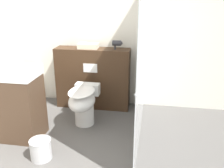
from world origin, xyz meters
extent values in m
cube|color=silver|center=(0.00, 2.08, 1.25)|extent=(8.00, 0.06, 2.50)
cube|color=#3D2819|center=(-0.45, 1.86, 0.50)|extent=(1.20, 0.31, 0.99)
cube|color=white|center=(-0.45, 1.70, 0.71)|extent=(0.22, 0.01, 0.14)
cube|color=silver|center=(0.39, 1.07, 1.01)|extent=(0.01, 1.97, 2.03)
sphere|color=#B2B2B7|center=(0.39, 0.11, 0.97)|extent=(0.04, 0.04, 0.04)
cylinder|color=white|center=(-0.43, 1.23, 0.19)|extent=(0.28, 0.28, 0.38)
ellipsoid|color=white|center=(-0.43, 1.14, 0.41)|extent=(0.36, 0.53, 0.27)
ellipsoid|color=white|center=(-0.43, 1.14, 0.55)|extent=(0.35, 0.52, 0.02)
cube|color=white|center=(-0.43, 1.45, 0.46)|extent=(0.36, 0.15, 0.17)
cube|color=#473323|center=(-1.14, 0.75, 0.42)|extent=(0.53, 0.44, 0.84)
cube|color=white|center=(-1.14, 0.75, 0.90)|extent=(0.54, 0.45, 0.12)
cylinder|color=silver|center=(-1.14, 0.87, 1.03)|extent=(0.02, 0.02, 0.14)
cylinder|color=#2D2D33|center=(-0.05, 1.84, 1.09)|extent=(0.13, 0.08, 0.08)
cone|color=#2D2D33|center=(0.03, 1.84, 1.09)|extent=(0.03, 0.07, 0.07)
cylinder|color=#2D2D33|center=(-0.08, 1.84, 1.04)|extent=(0.03, 0.03, 0.09)
cube|color=beige|center=(-0.51, 1.85, 1.03)|extent=(0.31, 0.20, 0.08)
cylinder|color=silver|center=(-0.70, 0.34, 0.12)|extent=(0.24, 0.24, 0.23)
cylinder|color=silver|center=(-0.70, 0.34, 0.24)|extent=(0.25, 0.25, 0.01)
camera|label=1|loc=(0.52, -1.92, 1.82)|focal=40.00mm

